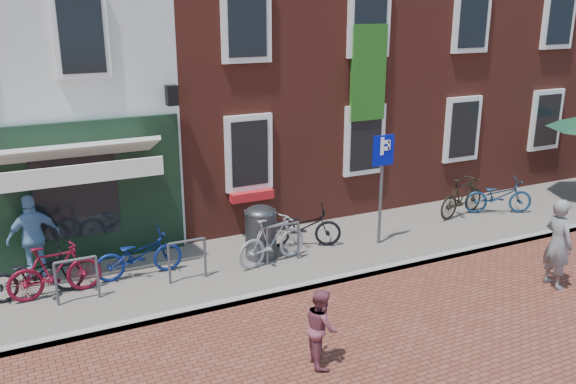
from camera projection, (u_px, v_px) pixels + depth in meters
name	position (u px, v px, depth m)	size (l,w,h in m)	color
ground	(286.00, 295.00, 11.32)	(80.00, 80.00, 0.00)	brown
sidewalk	(298.00, 254.00, 13.01)	(24.00, 3.00, 0.10)	slate
building_brick_mid	(242.00, 8.00, 16.67)	(6.00, 8.00, 10.00)	maroon
building_brick_right	(420.00, 7.00, 19.15)	(6.00, 8.00, 10.00)	maroon
filler_right	(566.00, 21.00, 21.99)	(7.00, 8.00, 9.00)	maroon
litter_bin	(261.00, 229.00, 12.59)	(0.65, 0.65, 1.19)	#39383B
parking_sign	(382.00, 170.00, 12.99)	(0.50, 0.07, 2.43)	#4C4C4F
woman	(558.00, 243.00, 11.45)	(0.63, 0.41, 1.73)	slate
boy	(321.00, 327.00, 9.03)	(0.59, 0.46, 1.20)	brown
cafe_person	(34.00, 237.00, 11.57)	(0.97, 0.41, 1.66)	#6C96C1
bicycle_0	(34.00, 274.00, 10.93)	(0.59, 1.68, 0.89)	black
bicycle_1	(55.00, 271.00, 10.94)	(0.46, 1.63, 0.98)	maroon
bicycle_2	(139.00, 255.00, 11.76)	(0.59, 1.68, 0.89)	navy
bicycle_3	(272.00, 240.00, 12.34)	(0.46, 1.63, 0.98)	gray
bicycle_4	(302.00, 227.00, 13.20)	(0.59, 1.68, 0.89)	black
bicycle_5	(462.00, 197.00, 15.06)	(0.46, 1.63, 0.98)	black
bicycle_6	(498.00, 196.00, 15.29)	(0.59, 1.68, 0.89)	navy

